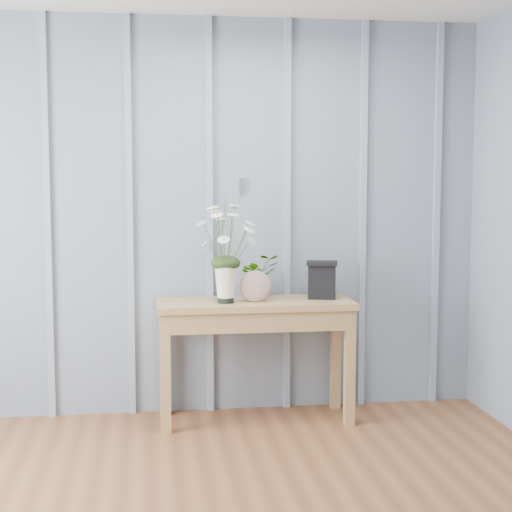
{
  "coord_description": "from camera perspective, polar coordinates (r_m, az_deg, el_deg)",
  "views": [
    {
      "loc": [
        -0.14,
        -2.72,
        1.5
      ],
      "look_at": [
        0.51,
        1.94,
        1.03
      ],
      "focal_mm": 55.0,
      "sensor_mm": 36.0,
      "label": 1
    }
  ],
  "objects": [
    {
      "name": "room_shell",
      "position": [
        3.67,
        -5.81,
        13.3
      ],
      "size": [
        4.0,
        4.5,
        2.5
      ],
      "color": "gray",
      "rests_on": "ground"
    },
    {
      "name": "sideboard",
      "position": [
        4.83,
        -0.08,
        -4.6
      ],
      "size": [
        1.2,
        0.45,
        0.75
      ],
      "color": "#9E7C49",
      "rests_on": "ground"
    },
    {
      "name": "daisy_vase",
      "position": [
        4.69,
        -2.23,
        1.29
      ],
      "size": [
        0.44,
        0.34,
        0.62
      ],
      "color": "black",
      "rests_on": "sideboard"
    },
    {
      "name": "spider_plant",
      "position": [
        4.93,
        0.19,
        -1.44
      ],
      "size": [
        0.3,
        0.27,
        0.27
      ],
      "primitive_type": "imported",
      "rotation": [
        0.0,
        0.0,
        0.27
      ],
      "color": "#1C3312",
      "rests_on": "sideboard"
    },
    {
      "name": "felt_disc_vessel",
      "position": [
        4.75,
        -0.04,
        -2.21
      ],
      "size": [
        0.2,
        0.07,
        0.19
      ],
      "primitive_type": "ellipsoid",
      "rotation": [
        0.0,
        0.0,
        -0.09
      ],
      "color": "#7D3E4F",
      "rests_on": "sideboard"
    },
    {
      "name": "carved_box",
      "position": [
        4.9,
        4.82,
        -1.72
      ],
      "size": [
        0.22,
        0.19,
        0.23
      ],
      "color": "black",
      "rests_on": "sideboard"
    }
  ]
}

